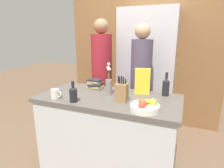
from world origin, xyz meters
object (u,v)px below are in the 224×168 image
at_px(knife_block, 122,92).
at_px(flower_vase, 109,84).
at_px(coffee_mug, 55,94).
at_px(fruit_bowl, 145,106).
at_px(person_in_blue, 141,80).
at_px(bottle_oil, 166,87).
at_px(book_stack, 95,85).
at_px(cereal_box, 142,81).
at_px(refrigerator, 147,72).
at_px(bottle_vinegar, 73,94).
at_px(person_at_sink, 102,73).

distance_m(knife_block, flower_vase, 0.26).
bearing_deg(coffee_mug, fruit_bowl, 1.99).
bearing_deg(fruit_bowl, person_in_blue, 105.72).
distance_m(fruit_bowl, bottle_oil, 0.52).
relative_size(flower_vase, person_in_blue, 0.21).
distance_m(book_stack, bottle_oil, 0.85).
bearing_deg(coffee_mug, book_stack, 63.15).
xyz_separation_m(coffee_mug, person_in_blue, (0.71, 0.91, 0.02)).
height_order(flower_vase, cereal_box, flower_vase).
bearing_deg(bottle_oil, flower_vase, -161.23).
distance_m(refrigerator, bottle_oil, 1.04).
bearing_deg(refrigerator, bottle_vinegar, -106.42).
height_order(refrigerator, coffee_mug, refrigerator).
relative_size(knife_block, person_at_sink, 0.15).
height_order(knife_block, book_stack, knife_block).
height_order(refrigerator, knife_block, refrigerator).
bearing_deg(bottle_vinegar, person_in_blue, 62.94).
relative_size(fruit_bowl, coffee_mug, 2.05).
relative_size(refrigerator, coffee_mug, 15.31).
bearing_deg(bottle_oil, bottle_vinegar, -146.73).
height_order(fruit_bowl, bottle_vinegar, bottle_vinegar).
xyz_separation_m(knife_block, bottle_vinegar, (-0.45, -0.19, -0.01)).
distance_m(knife_block, book_stack, 0.54).
xyz_separation_m(knife_block, person_in_blue, (0.02, 0.74, -0.03)).
xyz_separation_m(person_at_sink, person_in_blue, (0.61, -0.06, -0.04)).
relative_size(knife_block, flower_vase, 0.73).
bearing_deg(fruit_bowl, flower_vase, 148.06).
bearing_deg(bottle_oil, fruit_bowl, -103.83).
bearing_deg(book_stack, fruit_bowl, -30.98).
relative_size(fruit_bowl, flower_vase, 0.73).
distance_m(bottle_vinegar, person_in_blue, 1.05).
xyz_separation_m(refrigerator, fruit_bowl, (0.28, -1.46, -0.02)).
bearing_deg(cereal_box, refrigerator, 98.20).
bearing_deg(flower_vase, coffee_mug, -145.34).
bearing_deg(flower_vase, refrigerator, 80.11).
bearing_deg(cereal_box, book_stack, -176.49).
height_order(refrigerator, person_at_sink, refrigerator).
bearing_deg(person_in_blue, bottle_oil, -61.94).
xyz_separation_m(knife_block, coffee_mug, (-0.69, -0.18, -0.05)).
bearing_deg(bottle_oil, person_in_blue, 134.78).
bearing_deg(book_stack, bottle_oil, 4.71).
relative_size(coffee_mug, person_at_sink, 0.07).
bearing_deg(bottle_oil, coffee_mug, -153.63).
height_order(flower_vase, coffee_mug, flower_vase).
bearing_deg(cereal_box, flower_vase, -153.53).
xyz_separation_m(bottle_oil, person_at_sink, (-0.99, 0.43, -0.00)).
bearing_deg(coffee_mug, bottle_oil, 26.37).
bearing_deg(person_in_blue, refrigerator, 76.27).
xyz_separation_m(coffee_mug, bottle_oil, (1.09, 0.54, 0.05)).
bearing_deg(person_in_blue, fruit_bowl, -91.00).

